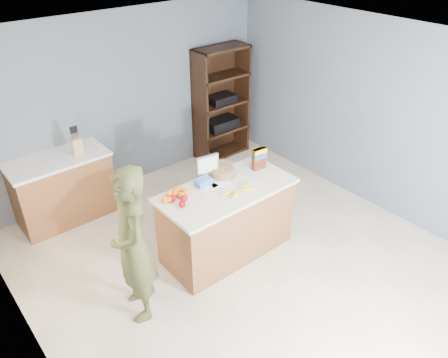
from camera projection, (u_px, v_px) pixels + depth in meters
floor at (243, 263)px, 5.13m from camera, size 4.50×5.00×0.02m
walls at (247, 137)px, 4.26m from camera, size 4.52×5.02×2.51m
counter_peninsula at (227, 223)px, 5.11m from camera, size 1.56×0.76×0.90m
back_cabinet at (63, 188)px, 5.69m from camera, size 1.24×0.62×0.90m
shelving_unit at (219, 105)px, 7.06m from camera, size 0.90×0.40×1.80m
person at (133, 246)px, 4.11m from camera, size 0.54×0.69×1.68m
knife_block at (77, 146)px, 5.48m from camera, size 0.12×0.10×0.31m
envelopes at (215, 186)px, 4.90m from camera, size 0.38×0.18×0.00m
bananas at (239, 191)px, 4.77m from camera, size 0.44×0.19×0.04m
apples at (179, 201)px, 4.58m from camera, size 0.17×0.23×0.08m
oranges at (176, 194)px, 4.69m from camera, size 0.32×0.18×0.08m
blue_carton at (203, 182)px, 4.90m from camera, size 0.18×0.12×0.08m
salad_bowl at (223, 171)px, 5.07m from camera, size 0.30×0.30×0.13m
tv at (207, 165)px, 4.98m from camera, size 0.28×0.12×0.28m
cereal_box at (259, 157)px, 5.15m from camera, size 0.18×0.09×0.27m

